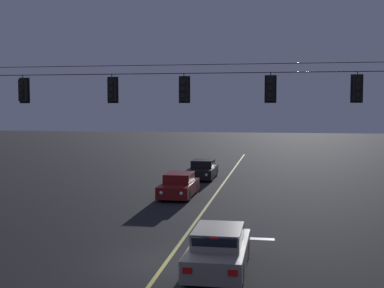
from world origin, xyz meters
TOP-DOWN VIEW (x-y plane):
  - ground_plane at (0.00, 0.00)m, footprint 180.00×180.00m
  - lane_centre_stripe at (0.00, 10.41)m, footprint 0.14×60.00m
  - stop_bar_paint at (1.90, 3.81)m, footprint 3.40×0.36m
  - signal_span_assembly at (0.00, 4.41)m, footprint 21.73×0.32m
  - traffic_light_leftmost at (-7.30, 4.39)m, footprint 0.48×0.41m
  - traffic_light_left_inner at (-3.27, 4.39)m, footprint 0.48×0.41m
  - traffic_light_centre at (-0.17, 4.39)m, footprint 0.48×0.41m
  - traffic_light_right_inner at (3.36, 4.39)m, footprint 0.48×0.41m
  - traffic_light_rightmost at (6.72, 4.39)m, footprint 0.48×0.41m
  - car_waiting_near_lane at (1.83, -0.30)m, footprint 1.80×4.33m
  - car_oncoming_lead at (-2.03, 12.79)m, footprint 1.80×4.42m
  - car_oncoming_trailing at (-1.75, 20.60)m, footprint 1.80×4.42m

SIDE VIEW (x-z plane):
  - ground_plane at x=0.00m, z-range 0.00..0.00m
  - lane_centre_stripe at x=0.00m, z-range 0.00..0.01m
  - stop_bar_paint at x=1.90m, z-range 0.00..0.01m
  - car_oncoming_lead at x=-2.03m, z-range -0.05..1.34m
  - car_oncoming_trailing at x=-1.75m, z-range -0.05..1.34m
  - car_waiting_near_lane at x=1.83m, z-range -0.05..1.34m
  - signal_span_assembly at x=0.00m, z-range 0.16..8.20m
  - traffic_light_leftmost at x=-7.30m, z-range 5.37..6.59m
  - traffic_light_left_inner at x=-3.27m, z-range 5.37..6.59m
  - traffic_light_centre at x=-0.17m, z-range 5.37..6.59m
  - traffic_light_right_inner at x=3.36m, z-range 5.37..6.59m
  - traffic_light_rightmost at x=6.72m, z-range 5.37..6.59m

